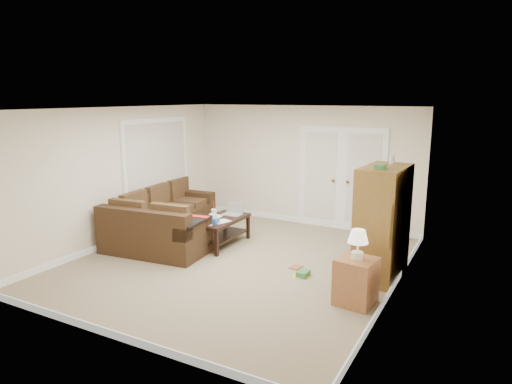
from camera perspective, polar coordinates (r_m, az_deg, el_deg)
The scene contains 17 objects.
floor at distance 7.61m, azimuth -2.31°, elevation -8.80°, with size 5.50×5.50×0.00m, color gray.
ceiling at distance 7.12m, azimuth -2.48°, elevation 10.38°, with size 5.00×5.50×0.02m, color white.
wall_left at distance 8.78m, azimuth -16.59°, elevation 1.98°, with size 0.02×5.50×2.50m, color white.
wall_right at distance 6.39m, azimuth 17.30°, elevation -1.65°, with size 0.02×5.50×2.50m, color white.
wall_back at distance 9.69m, azimuth 5.91°, elevation 3.31°, with size 5.00×0.02×2.50m, color white.
wall_front at distance 5.16m, azimuth -18.19°, elevation -4.90°, with size 5.00×0.02×2.50m, color white.
baseboards at distance 7.59m, azimuth -2.32°, elevation -8.44°, with size 5.00×5.50×0.10m, color silver, non-canonical shape.
french_doors at distance 9.41m, azimuth 10.60°, elevation 1.58°, with size 1.80×0.05×2.13m.
window_left at distance 9.44m, azimuth -12.28°, elevation 4.71°, with size 0.05×1.92×1.42m.
sectional_sofa at distance 8.80m, azimuth -11.59°, elevation -3.87°, with size 2.10×2.83×0.85m.
coffee_table at distance 8.43m, azimuth -4.32°, elevation -4.79°, with size 0.62×1.22×0.83m.
tv_armoire at distance 7.03m, azimuth 15.50°, elevation -3.64°, with size 0.64×1.09×1.82m.
side_cabinet at distance 6.20m, azimuth 12.42°, elevation -10.39°, with size 0.53×0.53×1.01m.
space_heater at distance 9.06m, azimuth 17.61°, elevation -4.88°, with size 0.13×0.11×0.32m, color silver.
floor_magazine at distance 7.09m, azimuth 5.66°, elevation -10.40°, with size 0.25×0.19×0.01m, color yellow.
floor_greenbox at distance 7.08m, azimuth 5.91°, elevation -10.11°, with size 0.16×0.21×0.08m, color #397E42.
floor_book at distance 7.45m, azimuth 4.53°, elevation -9.22°, with size 0.16×0.21×0.02m, color brown.
Camera 1 is at (3.63, -6.12, 2.69)m, focal length 32.00 mm.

